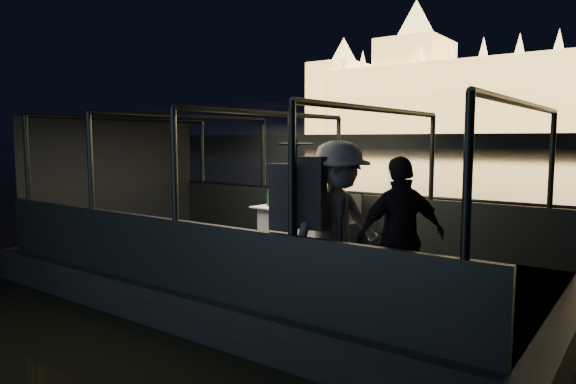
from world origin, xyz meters
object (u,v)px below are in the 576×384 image
Objects in this scene: passenger_stripe at (338,234)px; passenger_dark at (401,239)px; chair_port_right at (346,223)px; dining_table_central at (301,229)px; coat_stand at (296,231)px; person_woman_coral at (334,204)px; person_man_maroon at (311,202)px; wine_bottle at (269,197)px; chair_port_left at (306,218)px.

passenger_dark is at bearing -57.62° from passenger_stripe.
chair_port_right is at bearing 48.03° from passenger_stripe.
coat_stand reaches higher than dining_table_central.
person_woman_coral reaches higher than person_man_maroon.
person_woman_coral reaches higher than wine_bottle.
person_woman_coral is 0.46m from person_man_maroon.
passenger_dark is (3.05, -2.71, 0.40)m from chair_port_left.
person_man_maroon is 0.73× the size of passenger_stripe.
chair_port_left is 0.85m from chair_port_right.
person_man_maroon is at bearing -93.83° from passenger_dark.
chair_port_left is (-0.37, 0.71, 0.06)m from dining_table_central.
chair_port_right is at bearing -29.87° from person_man_maroon.
coat_stand is at bearing -57.78° from person_woman_coral.
dining_table_central is at bearing -93.00° from person_woman_coral.
dining_table_central is 1.02× the size of person_woman_coral.
passenger_stripe is at bearing -47.36° from dining_table_central.
coat_stand reaches higher than person_man_maroon.
dining_table_central is 0.83m from chair_port_right.
chair_port_right is 3.24m from passenger_stripe.
chair_port_right is 0.83m from person_man_maroon.
passenger_dark is at bearing 26.52° from coat_stand.
person_man_maroon is (-0.77, 0.07, 0.30)m from chair_port_right.
wine_bottle is (-3.22, 1.80, 0.06)m from passenger_dark.
coat_stand is (2.03, -3.22, 0.45)m from chair_port_left.
passenger_dark is at bearing -48.83° from chair_port_right.
dining_table_central is at bearing 62.57° from passenger_stripe.
passenger_stripe is (1.51, -2.84, 0.40)m from chair_port_right.
chair_port_left reaches higher than dining_table_central.
chair_port_left is at bearing -92.70° from passenger_dark.
dining_table_central is 0.79m from wine_bottle.
person_man_maroon is at bearing 121.02° from coat_stand.
person_woman_coral is 0.82× the size of passenger_dark.
chair_port_right is 0.49× the size of passenger_stripe.
coat_stand reaches higher than wine_bottle.
passenger_dark is at bearing -40.34° from person_woman_coral.
coat_stand is at bearing -61.91° from chair_port_left.
person_man_maroon is at bearing 25.25° from chair_port_left.
chair_port_left is at bearing 79.09° from wine_bottle.
dining_table_central is at bearing -66.44° from chair_port_left.
wine_bottle reaches higher than chair_port_left.
person_man_maroon is at bearing -163.43° from person_woman_coral.
person_man_maroon is 3.70m from passenger_stripe.
chair_port_right is 3.50m from passenger_dark.
chair_port_left is 2.98× the size of wine_bottle.
coat_stand is 0.48m from passenger_stripe.
dining_table_central is 1.05× the size of person_man_maroon.
person_man_maroon is 1.00m from wine_bottle.
person_woman_coral is at bearing 79.10° from dining_table_central.
passenger_stripe reaches higher than person_woman_coral.
wine_bottle is at bearing -80.28° from passenger_dark.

